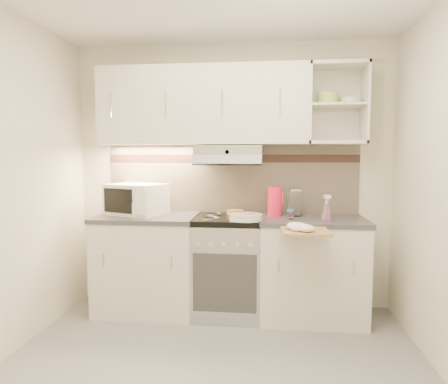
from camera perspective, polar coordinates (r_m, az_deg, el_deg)
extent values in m
plane|color=gray|center=(2.86, -1.89, -25.25)|extent=(3.00, 3.00, 0.00)
cube|color=beige|center=(3.86, 1.05, 2.28)|extent=(3.00, 0.04, 2.50)
cube|color=beige|center=(1.12, -12.52, -5.34)|extent=(3.00, 0.04, 2.50)
cube|color=#C6B299|center=(3.85, 1.03, 1.83)|extent=(2.40, 0.02, 0.64)
cube|color=#32201B|center=(3.84, 1.03, 4.80)|extent=(2.40, 0.01, 0.08)
cube|color=silver|center=(3.74, -3.09, 12.15)|extent=(1.90, 0.34, 0.70)
cube|color=silver|center=(3.74, 15.79, 11.96)|extent=(0.50, 0.34, 0.70)
cylinder|color=#92BA47|center=(3.74, 14.57, 12.77)|extent=(0.19, 0.19, 0.10)
cylinder|color=silver|center=(3.76, 17.64, 12.30)|extent=(0.18, 0.18, 0.06)
cube|color=#B7B7BC|center=(3.65, 0.76, 5.72)|extent=(0.60, 0.40, 0.12)
cube|color=silver|center=(3.84, -10.79, -10.23)|extent=(0.90, 0.60, 0.86)
cube|color=#47474C|center=(3.75, -10.91, -3.59)|extent=(0.92, 0.62, 0.04)
cube|color=silver|center=(3.70, 12.43, -10.87)|extent=(0.90, 0.60, 0.86)
cube|color=#47474C|center=(3.60, 12.57, -3.98)|extent=(0.92, 0.62, 0.04)
cube|color=#B7B7BC|center=(3.70, 0.58, -10.83)|extent=(0.60, 0.58, 0.85)
cube|color=black|center=(3.60, 0.59, -3.94)|extent=(0.60, 0.60, 0.05)
cube|color=white|center=(3.83, -12.38, -0.99)|extent=(0.61, 0.53, 0.28)
cube|color=black|center=(3.65, -13.31, -1.30)|extent=(0.31, 0.14, 0.22)
cylinder|color=white|center=(3.65, -12.22, -2.54)|extent=(0.12, 0.12, 0.13)
cone|color=white|center=(3.60, -11.03, -2.34)|extent=(0.16, 0.07, 0.10)
torus|color=white|center=(3.64, -12.24, -1.28)|extent=(0.10, 0.04, 0.10)
cylinder|color=silver|center=(3.41, 3.14, -3.90)|extent=(0.28, 0.28, 0.02)
cylinder|color=silver|center=(3.41, 3.14, -3.60)|extent=(0.28, 0.28, 0.02)
cylinder|color=silver|center=(3.40, 3.15, -3.30)|extent=(0.28, 0.28, 0.02)
cube|color=silver|center=(3.40, 3.15, -3.11)|extent=(0.17, 0.09, 0.01)
cylinder|color=#936037|center=(3.74, 1.64, -2.90)|extent=(0.16, 0.16, 0.04)
cylinder|color=#FF1A41|center=(3.68, 7.26, -1.28)|extent=(0.13, 0.13, 0.27)
cube|color=#FF1A41|center=(3.67, 8.31, -0.77)|extent=(0.02, 0.03, 0.11)
cylinder|color=silver|center=(3.68, 10.17, -1.63)|extent=(0.13, 0.13, 0.23)
cylinder|color=#B7B7BC|center=(3.67, 10.20, 0.31)|extent=(0.13, 0.13, 0.02)
cylinder|color=silver|center=(3.49, 9.46, -3.32)|extent=(0.05, 0.05, 0.07)
cylinder|color=teal|center=(3.49, 9.47, -2.62)|extent=(0.06, 0.06, 0.02)
cone|color=pink|center=(3.46, 14.44, -2.84)|extent=(0.09, 0.09, 0.15)
cube|color=tan|center=(3.14, 11.57, -5.53)|extent=(0.37, 0.34, 0.02)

